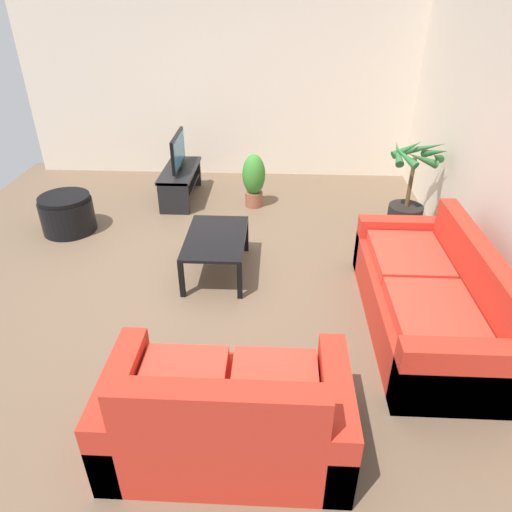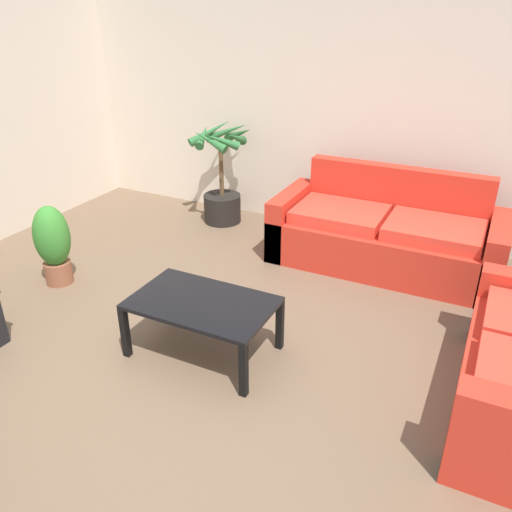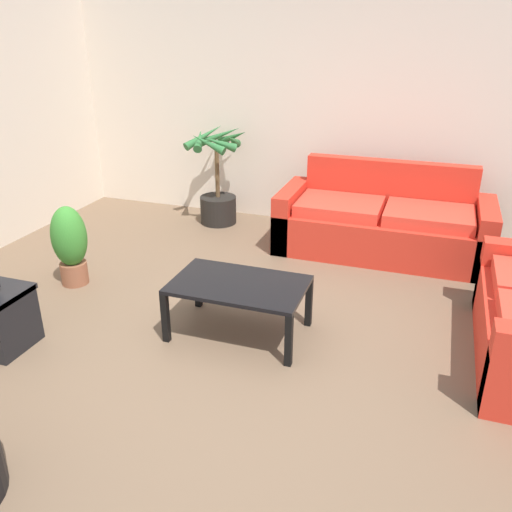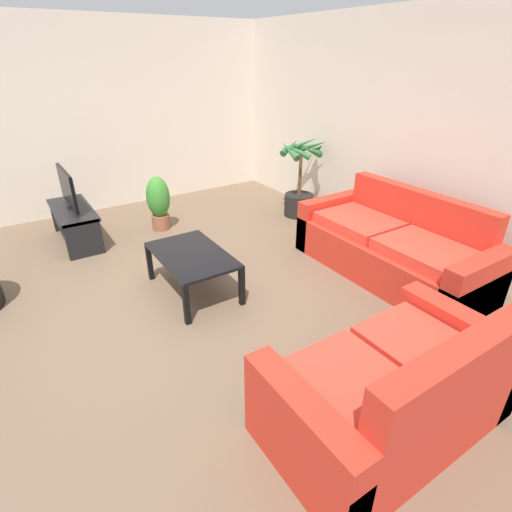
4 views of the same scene
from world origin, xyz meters
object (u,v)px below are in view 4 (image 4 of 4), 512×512
object	(u,v)px
couch_main	(392,249)
potted_palm	(300,186)
tv	(68,188)
tv_stand	(74,220)
couch_loveseat	(391,392)
coffee_table	(192,258)
potted_plant_small	(159,202)

from	to	relation	value
couch_main	potted_palm	bearing A→B (deg)	171.83
tv	tv_stand	bearing A→B (deg)	-89.07
couch_loveseat	coffee_table	xyz separation A→B (m)	(-2.22, -0.35, 0.08)
couch_loveseat	tv	distance (m)	4.33
tv_stand	coffee_table	size ratio (longest dim) A/B	1.09
couch_loveseat	potted_plant_small	distance (m)	3.97
tv_stand	potted_palm	world-z (taller)	potted_palm
potted_plant_small	tv	bearing A→B (deg)	-100.55
tv	couch_loveseat	bearing A→B (deg)	14.79
tv_stand	tv	xyz separation A→B (m)	(-0.00, 0.00, 0.42)
potted_palm	tv	bearing A→B (deg)	-105.09
tv_stand	potted_plant_small	size ratio (longest dim) A/B	1.47
potted_palm	potted_plant_small	bearing A→B (deg)	-107.47
couch_main	potted_palm	size ratio (longest dim) A/B	1.87
couch_main	tv_stand	xyz separation A→B (m)	(-2.79, -2.75, -0.00)
couch_loveseat	potted_palm	xyz separation A→B (m)	(-3.35, 1.93, 0.15)
potted_palm	potted_plant_small	size ratio (longest dim) A/B	1.53
couch_loveseat	tv_stand	size ratio (longest dim) A/B	1.44
couch_main	potted_palm	xyz separation A→B (m)	(-1.97, 0.28, 0.15)
couch_main	potted_plant_small	size ratio (longest dim) A/B	2.86
tv	coffee_table	bearing A→B (deg)	21.16
tv	potted_palm	size ratio (longest dim) A/B	0.71
couch_main	potted_plant_small	distance (m)	3.09
couch_main	potted_palm	world-z (taller)	potted_palm
couch_loveseat	coffee_table	distance (m)	2.25
couch_loveseat	potted_palm	size ratio (longest dim) A/B	1.39
potted_palm	couch_loveseat	bearing A→B (deg)	-29.95
tv	potted_plant_small	xyz separation A→B (m)	(0.20, 1.06, -0.32)
potted_plant_small	potted_palm	bearing A→B (deg)	72.53
tv_stand	tv	world-z (taller)	tv
coffee_table	potted_palm	bearing A→B (deg)	116.42
tv_stand	potted_plant_small	world-z (taller)	potted_plant_small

